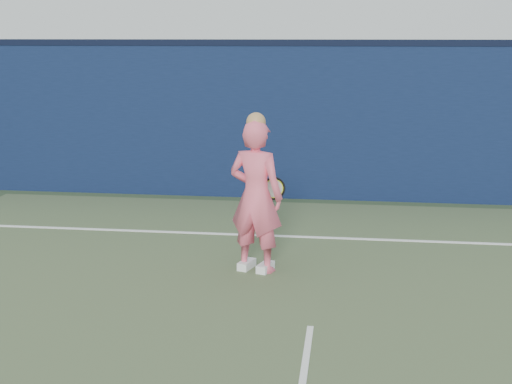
# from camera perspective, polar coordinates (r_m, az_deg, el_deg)

# --- Properties ---
(ground) EXTENTS (80.00, 80.00, 0.00)m
(ground) POSITION_cam_1_polar(r_m,az_deg,el_deg) (5.90, 3.81, -14.57)
(ground) COLOR #2C4128
(ground) RESTS_ON ground
(backstop_wall) EXTENTS (24.00, 0.40, 2.50)m
(backstop_wall) POSITION_cam_1_polar(r_m,az_deg,el_deg) (11.84, 5.99, 5.49)
(backstop_wall) COLOR #0C1836
(backstop_wall) RESTS_ON ground
(wall_cap) EXTENTS (24.00, 0.42, 0.10)m
(wall_cap) POSITION_cam_1_polar(r_m,az_deg,el_deg) (11.75, 6.14, 11.79)
(wall_cap) COLOR black
(wall_cap) RESTS_ON backstop_wall
(player) EXTENTS (0.74, 0.59, 1.84)m
(player) POSITION_cam_1_polar(r_m,az_deg,el_deg) (8.09, -0.00, -0.33)
(player) COLOR #F76079
(player) RESTS_ON ground
(racket) EXTENTS (0.53, 0.12, 0.28)m
(racket) POSITION_cam_1_polar(r_m,az_deg,el_deg) (8.52, 1.25, 0.25)
(racket) COLOR black
(racket) RESTS_ON ground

